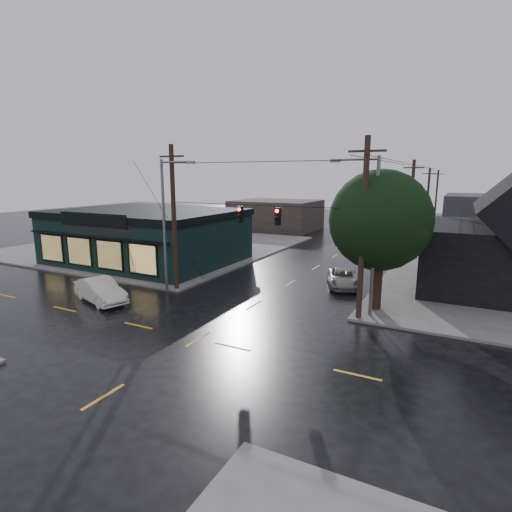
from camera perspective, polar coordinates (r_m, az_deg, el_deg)
The scene contains 16 objects.
ground_plane at distance 20.71m, azimuth -8.27°, elevation -11.68°, with size 160.00×160.00×0.00m, color black.
sidewalk_nw at distance 47.89m, azimuth -13.85°, elevation 1.46°, with size 28.00×28.00×0.15m, color #63605C.
pizza_shop at distance 39.02m, azimuth -15.28°, elevation 2.88°, with size 16.30×12.34×4.90m.
corner_tree at distance 24.50m, azimuth 17.30°, elevation 4.83°, with size 5.93×5.93×8.34m.
utility_pole_nw at distance 29.32m, azimuth -11.24°, elevation -4.81°, with size 2.00×0.32×10.15m, color black, non-canonical shape.
utility_pole_ne at distance 23.81m, azimuth 14.39°, elevation -8.80°, with size 2.00×0.32×10.15m, color black, non-canonical shape.
utility_pole_far_a at distance 44.39m, azimuth 20.78°, elevation 0.18°, with size 2.00×0.32×9.65m, color black, non-canonical shape.
utility_pole_far_b at distance 64.07m, azimuth 22.96°, elevation 3.27°, with size 2.00×0.32×9.15m, color black, non-canonical shape.
utility_pole_far_c at distance 83.91m, azimuth 24.12°, elevation 4.90°, with size 2.00×0.32×9.15m, color black, non-canonical shape.
span_signal_assembly at distance 24.68m, azimuth 0.38°, elevation 5.88°, with size 13.00×0.48×1.23m.
streetlight_nw at distance 28.99m, azimuth -12.57°, elevation -5.05°, with size 5.40×0.30×9.15m, color slate, non-canonical shape.
streetlight_ne at distance 24.36m, azimuth 15.93°, elevation -8.41°, with size 5.40×0.30×9.15m, color slate, non-canonical shape.
bg_building_west at distance 61.16m, azimuth 2.90°, elevation 5.89°, with size 12.00×10.00×4.40m, color #322B24.
bg_building_east at distance 60.80m, azimuth 31.88°, elevation 4.72°, with size 14.00×12.00×5.60m, color #2A2B2F.
sedan_cream at distance 27.84m, azimuth -21.33°, elevation -4.61°, with size 1.63×4.68×1.54m, color white.
suv_silver at distance 30.24m, azimuth 12.32°, elevation -3.10°, with size 2.11×4.58×1.27m, color gray.
Camera 1 is at (11.26, -15.38, 8.08)m, focal length 28.00 mm.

